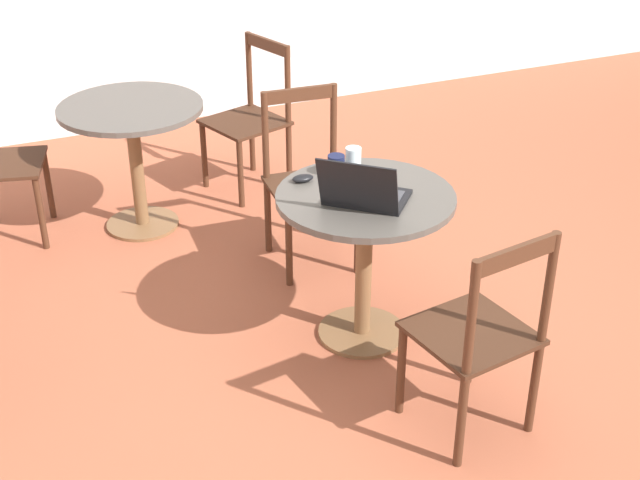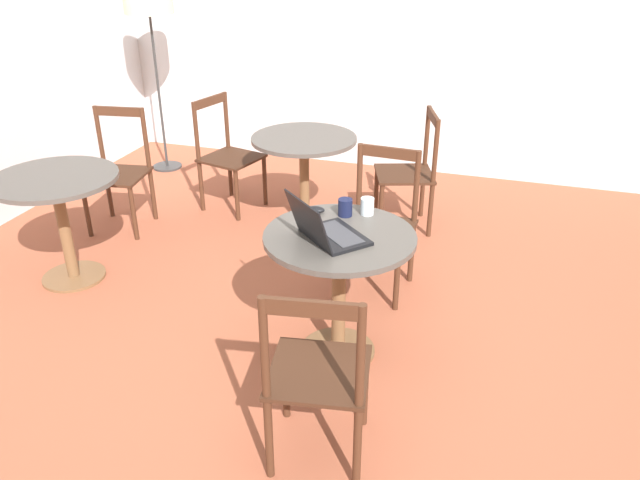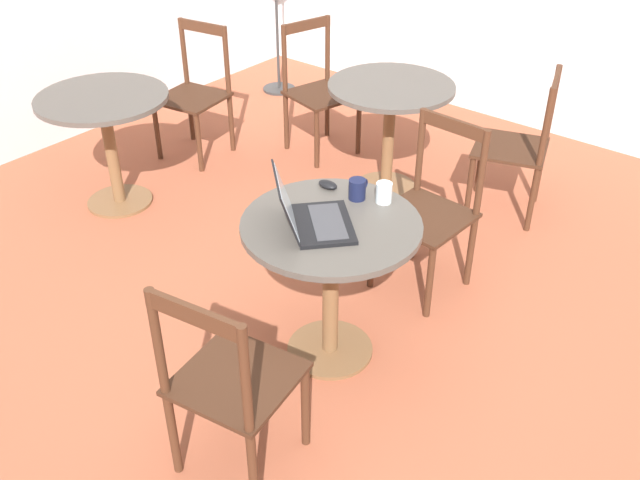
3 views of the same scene
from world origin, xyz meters
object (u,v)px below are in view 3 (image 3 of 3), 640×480
(chair_far_right, at_px, (195,94))
(cafe_table_mid, at_px, (390,109))
(cafe_table_near, at_px, (331,254))
(cafe_table_far, at_px, (106,121))
(chair_mid_back, at_px, (318,91))
(chair_near_right, at_px, (430,211))
(mouse, at_px, (328,185))
(laptop, at_px, (311,217))
(drinking_glass, at_px, (384,193))
(chair_near_left, at_px, (229,384))
(chair_mid_front, at_px, (518,147))
(mug, at_px, (358,189))

(chair_far_right, bearing_deg, cafe_table_mid, -73.70)
(cafe_table_mid, bearing_deg, cafe_table_near, -154.77)
(cafe_table_far, height_order, chair_mid_back, chair_mid_back)
(cafe_table_mid, relative_size, chair_mid_back, 0.86)
(cafe_table_near, bearing_deg, cafe_table_mid, 25.23)
(chair_near_right, bearing_deg, mouse, 155.04)
(laptop, distance_m, drinking_glass, 0.39)
(chair_near_left, distance_m, chair_mid_front, 2.52)
(chair_mid_front, relative_size, chair_far_right, 1.00)
(mouse, bearing_deg, chair_mid_back, 40.49)
(mug, bearing_deg, mouse, 92.60)
(chair_near_left, bearing_deg, chair_mid_back, 32.58)
(drinking_glass, bearing_deg, cafe_table_mid, 32.80)
(cafe_table_far, height_order, chair_near_left, chair_near_left)
(chair_far_right, bearing_deg, chair_near_right, -98.51)
(chair_mid_back, height_order, drinking_glass, chair_mid_back)
(cafe_table_near, height_order, cafe_table_far, same)
(chair_mid_back, relative_size, drinking_glass, 9.76)
(cafe_table_near, relative_size, chair_far_right, 0.86)
(cafe_table_near, relative_size, cafe_table_far, 1.00)
(chair_mid_back, xyz_separation_m, mug, (-1.44, -1.40, 0.33))
(chair_near_right, xyz_separation_m, drinking_glass, (-0.48, -0.02, 0.33))
(mug, bearing_deg, chair_mid_back, 44.21)
(cafe_table_near, xyz_separation_m, cafe_table_far, (0.25, 1.95, 0.00))
(cafe_table_mid, xyz_separation_m, drinking_glass, (-1.21, -0.78, 0.21))
(cafe_table_far, bearing_deg, cafe_table_near, -97.28)
(cafe_table_mid, height_order, chair_mid_front, chair_mid_front)
(cafe_table_far, relative_size, chair_near_left, 0.86)
(mug, bearing_deg, drinking_glass, -65.92)
(cafe_table_mid, xyz_separation_m, cafe_table_far, (-1.24, 1.24, 0.00))
(chair_mid_front, distance_m, chair_mid_back, 1.51)
(chair_far_right, relative_size, drinking_glass, 9.76)
(laptop, bearing_deg, drinking_glass, -18.08)
(chair_near_left, relative_size, mouse, 9.21)
(cafe_table_far, distance_m, chair_mid_front, 2.52)
(chair_mid_back, distance_m, mouse, 1.93)
(cafe_table_near, distance_m, mouse, 0.36)
(chair_near_left, xyz_separation_m, drinking_glass, (1.06, 0.05, 0.33))
(cafe_table_mid, bearing_deg, mouse, -158.36)
(cafe_table_near, distance_m, chair_near_right, 0.78)
(cafe_table_near, height_order, chair_mid_back, chair_mid_back)
(laptop, relative_size, drinking_glass, 4.95)
(cafe_table_far, xyz_separation_m, laptop, (-0.33, -1.90, 0.21))
(cafe_table_far, height_order, drinking_glass, drinking_glass)
(cafe_table_near, relative_size, chair_mid_front, 0.86)
(cafe_table_far, bearing_deg, chair_near_right, -75.34)
(chair_near_left, height_order, chair_far_right, same)
(laptop, bearing_deg, mouse, 26.76)
(chair_near_right, height_order, mouse, chair_near_right)
(cafe_table_near, xyz_separation_m, drinking_glass, (0.29, -0.07, 0.21))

